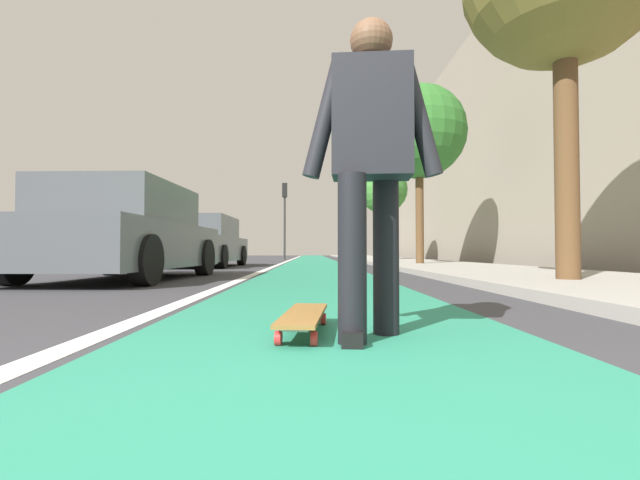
# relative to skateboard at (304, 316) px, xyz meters

# --- Properties ---
(ground_plane) EXTENTS (80.00, 80.00, 0.00)m
(ground_plane) POSITION_rel_skateboard_xyz_m (8.64, -0.14, -0.09)
(ground_plane) COLOR #38383D
(bike_lane_paint) EXTENTS (56.00, 2.14, 0.00)m
(bike_lane_paint) POSITION_rel_skateboard_xyz_m (22.64, -0.14, -0.09)
(bike_lane_paint) COLOR #288466
(bike_lane_paint) RESTS_ON ground
(lane_stripe_white) EXTENTS (52.00, 0.16, 0.01)m
(lane_stripe_white) POSITION_rel_skateboard_xyz_m (18.64, 1.07, -0.09)
(lane_stripe_white) COLOR silver
(lane_stripe_white) RESTS_ON ground
(sidewalk_curb) EXTENTS (52.00, 3.20, 0.11)m
(sidewalk_curb) POSITION_rel_skateboard_xyz_m (16.64, -3.60, -0.04)
(sidewalk_curb) COLOR #9E9B93
(sidewalk_curb) RESTS_ON ground
(building_facade) EXTENTS (40.00, 1.20, 8.90)m
(building_facade) POSITION_rel_skateboard_xyz_m (20.64, -6.79, 4.35)
(building_facade) COLOR gray
(building_facade) RESTS_ON ground
(skateboard) EXTENTS (0.86, 0.28, 0.11)m
(skateboard) POSITION_rel_skateboard_xyz_m (0.00, 0.00, 0.00)
(skateboard) COLOR red
(skateboard) RESTS_ON ground
(skater_person) EXTENTS (0.45, 0.72, 1.64)m
(skater_person) POSITION_rel_skateboard_xyz_m (-0.15, -0.35, 0.84)
(skater_person) COLOR black
(skater_person) RESTS_ON ground
(parked_car_near) EXTENTS (4.21, 2.15, 1.49)m
(parked_car_near) POSITION_rel_skateboard_xyz_m (4.60, 2.91, 0.63)
(parked_car_near) COLOR #4C5156
(parked_car_near) RESTS_ON ground
(parked_car_mid) EXTENTS (4.49, 2.08, 1.48)m
(parked_car_mid) POSITION_rel_skateboard_xyz_m (10.61, 3.17, 0.61)
(parked_car_mid) COLOR #4C5156
(parked_car_mid) RESTS_ON ground
(traffic_light) EXTENTS (0.33, 0.28, 4.33)m
(traffic_light) POSITION_rel_skateboard_xyz_m (22.30, 1.47, 2.89)
(traffic_light) COLOR #2D2D2D
(traffic_light) RESTS_ON ground
(street_tree_mid) EXTENTS (2.74, 2.74, 5.33)m
(street_tree_mid) POSITION_rel_skateboard_xyz_m (10.29, -3.20, 3.85)
(street_tree_mid) COLOR brown
(street_tree_mid) RESTS_ON ground
(street_tree_far) EXTENTS (2.12, 2.12, 4.24)m
(street_tree_far) POSITION_rel_skateboard_xyz_m (16.71, -3.20, 3.04)
(street_tree_far) COLOR brown
(street_tree_far) RESTS_ON ground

